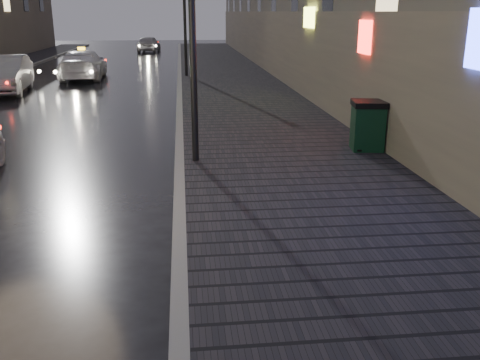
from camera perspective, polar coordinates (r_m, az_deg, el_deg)
The scene contains 8 objects.
ground at distance 6.22m, azimuth -20.86°, elevation -14.64°, with size 120.00×120.00×0.00m, color black.
sidewalk at distance 26.38m, azimuth -1.16°, elevation 10.74°, with size 4.60×58.00×0.15m, color black.
curb at distance 26.28m, azimuth -6.47°, elevation 10.61°, with size 0.20×58.00×0.15m, color slate.
lamp_far at distance 27.10m, azimuth -5.95°, elevation 18.07°, with size 0.36×0.36×5.28m.
trash_bin at distance 12.60m, azimuth 13.46°, elevation 5.73°, with size 0.83×0.83×1.12m.
car_left_mid at distance 24.11m, azimuth -23.79°, elevation 10.26°, with size 1.59×4.55×1.50m, color gray.
taxi_mid at distance 27.88m, azimuth -16.43°, elevation 11.71°, with size 1.97×4.85×1.41m, color white.
car_far at distance 45.94m, azimuth -9.71°, elevation 14.12°, with size 1.53×3.80×1.30m, color #A8A7AF.
Camera 1 is at (1.61, -5.09, 3.20)m, focal length 40.00 mm.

